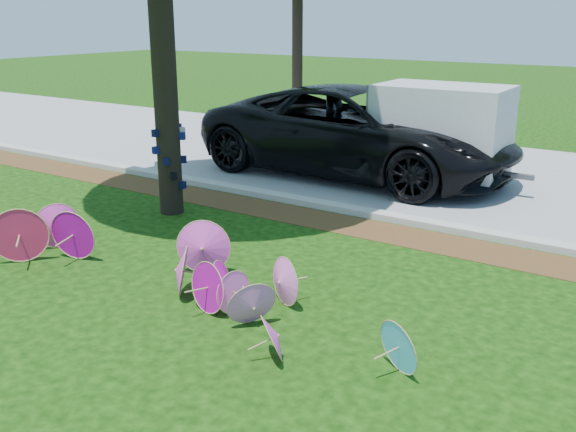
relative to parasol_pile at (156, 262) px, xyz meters
name	(u,v)px	position (x,y,z in m)	size (l,w,h in m)	color
ground	(165,319)	(0.81, -0.69, -0.36)	(90.00, 90.00, 0.00)	black
mulch_strip	(341,224)	(0.81, 3.81, -0.36)	(90.00, 1.00, 0.01)	#472D16
curb	(359,211)	(0.81, 4.51, -0.30)	(90.00, 0.30, 0.12)	#B7B5AD
street	(439,171)	(0.81, 8.66, -0.36)	(90.00, 8.00, 0.01)	gray
parasol_pile	(156,262)	(0.00, 0.00, 0.00)	(6.77, 1.97, 0.87)	#D92453
black_van	(358,132)	(-0.69, 7.27, 0.65)	(3.36, 7.29, 2.03)	black
cargo_trailer	(441,130)	(1.28, 7.30, 0.88)	(2.69, 1.70, 2.48)	silver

